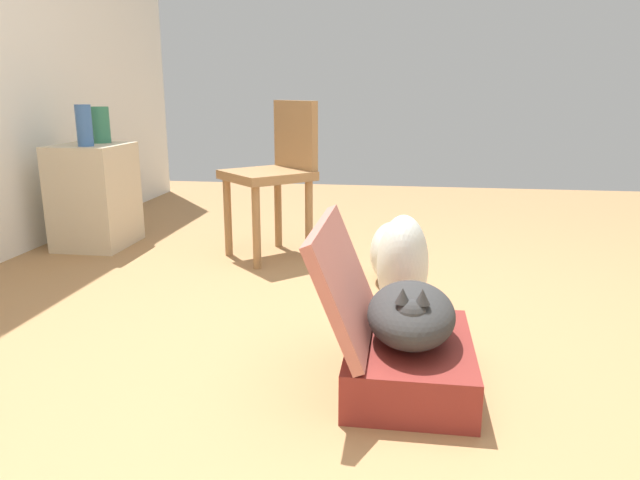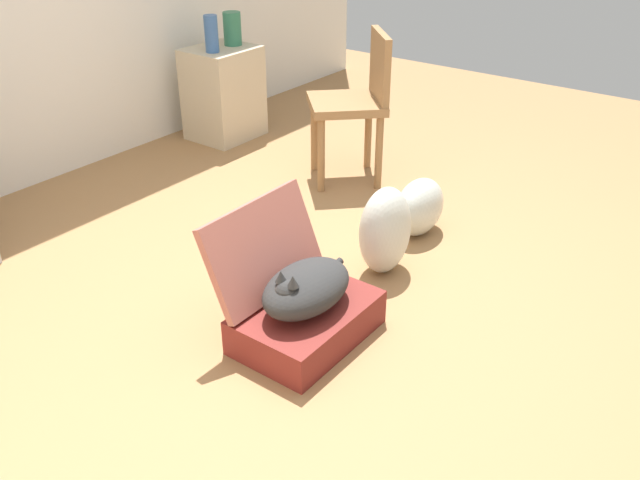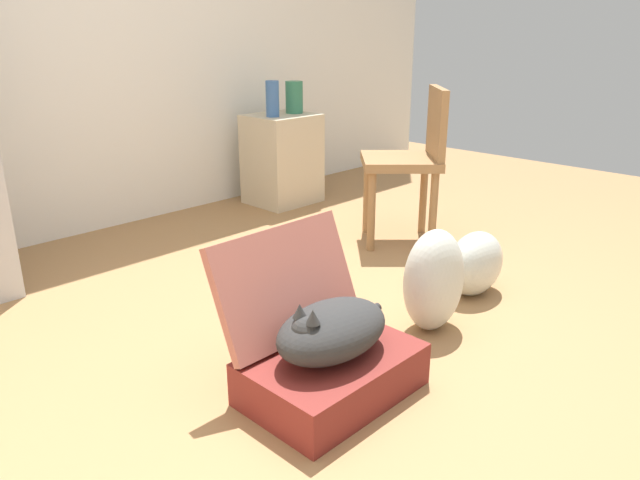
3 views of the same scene
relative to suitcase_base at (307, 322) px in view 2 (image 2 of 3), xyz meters
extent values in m
plane|color=#9E7247|center=(0.31, 0.06, -0.08)|extent=(7.68, 7.68, 0.00)
cube|color=maroon|center=(0.00, 0.00, 0.00)|extent=(0.58, 0.40, 0.16)
cube|color=#B26356|center=(0.00, 0.22, 0.27)|extent=(0.58, 0.18, 0.38)
ellipsoid|color=#2D2D2D|center=(0.00, 0.00, 0.17)|extent=(0.43, 0.28, 0.18)
sphere|color=#2D2D2D|center=(-0.12, 0.00, 0.20)|extent=(0.11, 0.11, 0.11)
cone|color=#2D2D2D|center=(-0.12, -0.03, 0.27)|extent=(0.05, 0.05, 0.05)
cone|color=#2D2D2D|center=(-0.12, 0.03, 0.27)|extent=(0.05, 0.05, 0.05)
cylinder|color=#2D2D2D|center=(0.20, 0.04, 0.12)|extent=(0.20, 0.03, 0.07)
ellipsoid|color=silver|center=(0.64, 0.03, 0.14)|extent=(0.30, 0.22, 0.43)
ellipsoid|color=silver|center=(1.07, 0.09, 0.07)|extent=(0.34, 0.21, 0.30)
cube|color=beige|center=(1.52, 1.91, 0.23)|extent=(0.45, 0.40, 0.62)
cylinder|color=#38609E|center=(1.41, 1.87, 0.66)|extent=(0.09, 0.09, 0.24)
cylinder|color=#2D7051|center=(1.63, 1.90, 0.66)|extent=(0.12, 0.12, 0.22)
cylinder|color=olive|center=(1.42, 1.04, 0.15)|extent=(0.04, 0.04, 0.45)
cylinder|color=olive|center=(1.18, 0.81, 0.15)|extent=(0.04, 0.04, 0.45)
cylinder|color=olive|center=(1.66, 0.80, 0.15)|extent=(0.04, 0.04, 0.45)
cylinder|color=olive|center=(1.42, 0.57, 0.15)|extent=(0.04, 0.04, 0.45)
cube|color=olive|center=(1.42, 0.80, 0.40)|extent=(0.59, 0.59, 0.05)
cube|color=olive|center=(1.55, 0.67, 0.61)|extent=(0.31, 0.30, 0.38)
camera|label=1|loc=(-1.79, 0.03, 0.86)|focal=32.97mm
camera|label=2|loc=(-1.79, -1.41, 1.65)|focal=38.35mm
camera|label=3|loc=(-1.30, -1.21, 1.11)|focal=33.70mm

